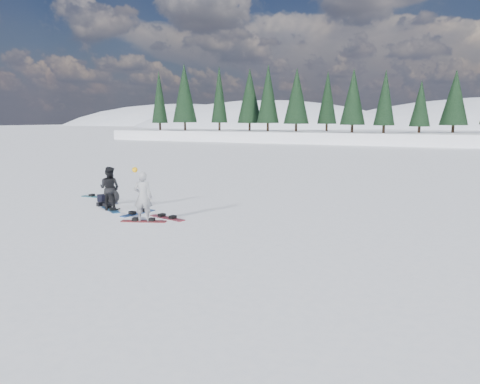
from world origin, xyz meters
name	(u,v)px	position (x,y,z in m)	size (l,w,h in m)	color
ground	(184,220)	(0.00, 0.00, 0.00)	(420.00, 420.00, 0.00)	white
alpine_backdrop	(414,162)	(-11.72, 189.18, -13.98)	(412.50, 227.00, 53.20)	white
snowboarder_woman	(143,196)	(-1.05, -0.81, 0.85)	(0.72, 0.60, 1.83)	#A6A7AB
snowboarder_man	(110,188)	(-3.44, 0.28, 0.82)	(0.79, 0.62, 1.63)	black
seated_rider	(112,197)	(-4.20, 1.23, 0.30)	(0.59, 0.94, 0.78)	black
gear_bag	(103,198)	(-4.90, 1.48, 0.15)	(0.45, 0.30, 0.30)	black
snowboard_woman	(144,221)	(-1.05, -0.81, 0.01)	(1.50, 0.28, 0.03)	maroon
snowboard_man	(111,210)	(-3.44, 0.28, 0.01)	(1.50, 0.28, 0.03)	#1A5794
snowboard_loose_c	(97,197)	(-5.94, 2.25, 0.01)	(1.50, 0.28, 0.03)	teal
snowboard_loose_a	(138,213)	(-2.08, 0.20, 0.01)	(1.50, 0.28, 0.03)	#1C4B9E
snowboard_loose_b	(167,218)	(-0.67, -0.01, 0.01)	(1.50, 0.28, 0.03)	maroon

